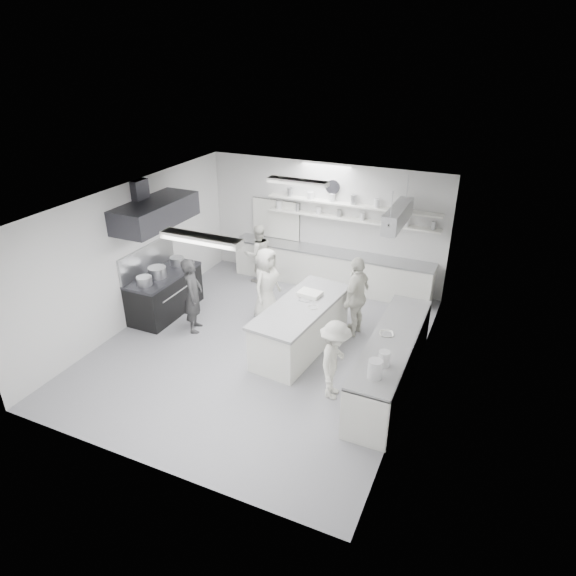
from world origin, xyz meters
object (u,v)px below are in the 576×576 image
at_px(back_counter, 330,269).
at_px(prep_island, 301,327).
at_px(stove, 165,294).
at_px(right_counter, 391,363).
at_px(cook_back, 258,253).
at_px(cook_stove, 193,295).

relative_size(back_counter, prep_island, 2.03).
distance_m(stove, right_counter, 5.28).
height_order(back_counter, prep_island, back_counter).
relative_size(back_counter, right_counter, 1.52).
height_order(back_counter, cook_back, cook_back).
bearing_deg(right_counter, cook_stove, 176.76).
bearing_deg(cook_stove, prep_island, -105.86).
bearing_deg(cook_stove, back_counter, -53.64).
height_order(stove, cook_stove, cook_stove).
bearing_deg(right_counter, prep_island, 164.73).
bearing_deg(cook_stove, right_counter, -116.09).
xyz_separation_m(back_counter, prep_island, (0.43, -2.88, -0.00)).
xyz_separation_m(right_counter, cook_stove, (-4.23, 0.24, 0.34)).
relative_size(stove, prep_island, 0.73).
bearing_deg(cook_back, right_counter, 99.64).
height_order(stove, right_counter, right_counter).
distance_m(cook_stove, cook_back, 2.71).
height_order(back_counter, cook_stove, cook_stove).
distance_m(back_counter, cook_back, 1.84).
relative_size(stove, cook_stove, 1.11).
distance_m(prep_island, cook_back, 3.28).
distance_m(back_counter, prep_island, 2.91).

